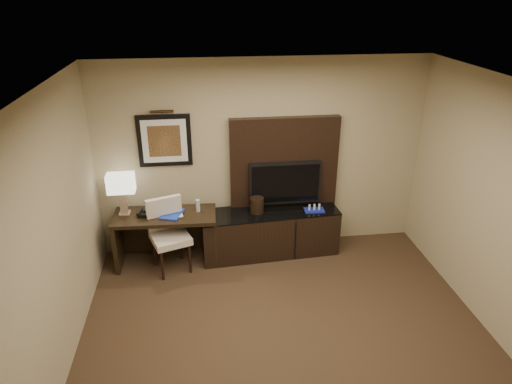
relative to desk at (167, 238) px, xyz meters
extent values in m
cube|color=#352417|center=(1.36, -2.15, -0.37)|extent=(4.50, 5.00, 0.01)
cube|color=silver|center=(1.36, -2.15, 2.34)|extent=(4.50, 5.00, 0.01)
cube|color=tan|center=(1.36, 0.35, 0.99)|extent=(4.50, 0.01, 2.70)
cube|color=tan|center=(-0.89, -2.15, 0.99)|extent=(0.01, 5.00, 2.70)
cube|color=black|center=(0.00, 0.00, 0.00)|extent=(1.38, 0.64, 0.73)
cube|color=black|center=(1.44, 0.05, -0.04)|extent=(1.94, 0.66, 0.66)
cube|color=black|center=(1.66, 0.29, 0.91)|extent=(1.50, 0.12, 1.30)
cube|color=black|center=(1.66, 0.19, 0.66)|extent=(1.00, 0.08, 0.60)
cube|color=black|center=(0.06, 0.33, 1.29)|extent=(0.70, 0.04, 0.70)
cylinder|color=#3A2812|center=(0.06, 0.29, 1.69)|extent=(0.04, 0.04, 0.30)
cube|color=#1C38B6|center=(0.10, -0.02, 0.37)|extent=(0.34, 0.39, 0.02)
imported|color=tan|center=(0.09, -0.06, 0.46)|extent=(0.15, 0.05, 0.20)
cylinder|color=silver|center=(0.45, 0.04, 0.45)|extent=(0.06, 0.06, 0.17)
cylinder|color=black|center=(1.25, 0.06, 0.40)|extent=(0.20, 0.20, 0.21)
camera|label=1|loc=(0.54, -5.50, 3.17)|focal=32.00mm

